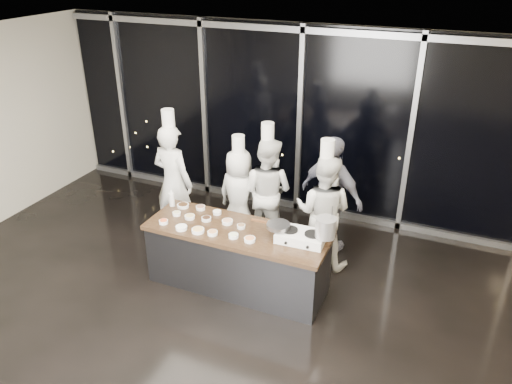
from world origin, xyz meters
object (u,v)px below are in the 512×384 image
chef_center (267,191)px  guest (331,196)px  chef_far_left (173,182)px  chef_left (239,195)px  frying_pan (278,225)px  stove (301,236)px  chef_right (323,211)px  stock_pot (326,227)px  demo_counter (238,258)px

chef_center → guest: size_ratio=1.07×
chef_far_left → chef_left: size_ratio=1.21×
frying_pan → guest: guest is taller
guest → chef_center: bearing=30.5°
stove → chef_right: chef_right is taller
stock_pot → chef_right: chef_right is taller
stock_pot → chef_center: (-1.26, 1.20, -0.29)m
chef_center → chef_right: chef_center is taller
stove → guest: guest is taller
demo_counter → chef_right: bearing=48.3°
stock_pot → chef_right: bearing=106.9°
frying_pan → chef_right: size_ratio=0.27×
guest → chef_left: bearing=32.7°
chef_far_left → chef_center: bearing=-155.9°
chef_far_left → chef_right: chef_far_left is taller
chef_left → demo_counter: bearing=122.3°
demo_counter → stock_pot: 1.38m
demo_counter → stove: (0.86, 0.06, 0.51)m
stock_pot → guest: size_ratio=0.14×
demo_counter → chef_right: 1.40m
frying_pan → chef_left: 1.56m
frying_pan → stove: bearing=1.4°
stock_pot → guest: bearing=101.8°
frying_pan → chef_left: chef_left is taller
chef_far_left → chef_left: 1.05m
chef_left → chef_right: size_ratio=0.90×
demo_counter → frying_pan: bearing=4.2°
frying_pan → demo_counter: bearing=-178.4°
frying_pan → chef_center: (-0.64, 1.22, -0.18)m
demo_counter → guest: guest is taller
stove → stock_pot: (0.31, -0.00, 0.20)m
demo_counter → chef_left: (-0.50, 1.15, 0.33)m
chef_right → frying_pan: bearing=71.1°
stove → stock_pot: stock_pot is taller
stock_pot → guest: 1.39m
stove → demo_counter: bearing=-178.4°
stock_pot → chef_far_left: 2.78m
stove → chef_center: (-0.95, 1.20, -0.08)m
stock_pot → chef_left: 2.04m
stove → guest: bearing=86.1°
stock_pot → chef_far_left: bearing=163.7°
stove → frying_pan: (-0.31, -0.02, 0.10)m
chef_center → guest: bearing=-166.7°
frying_pan → guest: bearing=73.4°
guest → stove: bearing=111.1°
chef_far_left → chef_center: (1.41, 0.42, -0.08)m
chef_far_left → guest: bearing=-159.3°
chef_center → chef_left: bearing=20.3°
frying_pan → chef_far_left: chef_far_left is taller
demo_counter → frying_pan: size_ratio=4.64×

